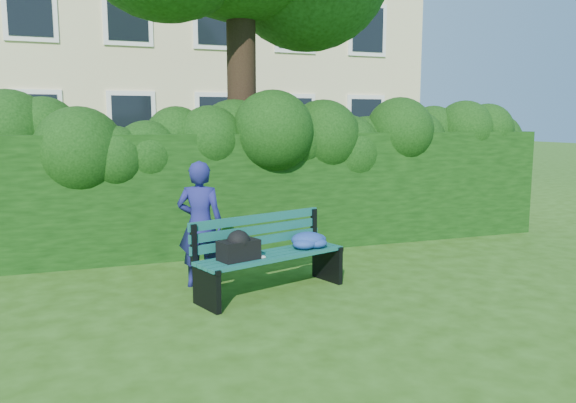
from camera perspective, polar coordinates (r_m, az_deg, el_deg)
name	(u,v)px	position (r m, az deg, el deg)	size (l,w,h in m)	color
ground	(305,285)	(6.91, 1.70, -8.50)	(80.00, 80.00, 0.00)	#28480F
apartment_building	(154,2)	(20.68, -13.42, 19.15)	(16.00, 8.08, 12.00)	beige
hedge	(253,191)	(8.77, -3.54, 1.07)	(10.00, 1.00, 1.80)	black
park_bench	(274,250)	(6.53, -1.47, -4.95)	(1.90, 1.10, 0.89)	#0E4A48
man_reading	(200,224)	(6.77, -8.91, -2.31)	(0.55, 0.36, 1.52)	navy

